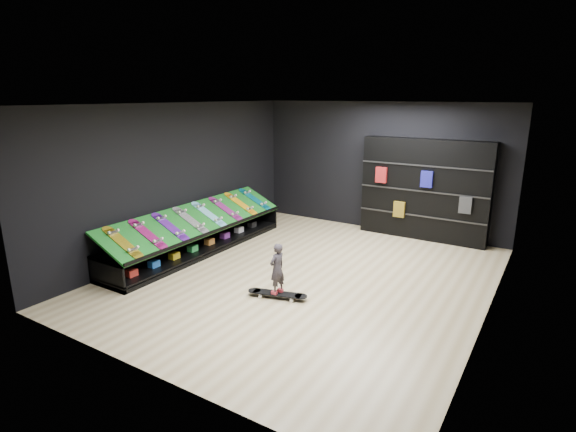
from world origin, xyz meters
The scene contains 19 objects.
floor centered at (0.00, 0.00, 0.00)m, with size 6.00×7.00×0.01m, color beige.
ceiling centered at (0.00, 0.00, 3.00)m, with size 6.00×7.00×0.01m, color white.
wall_back centered at (0.00, 3.50, 1.50)m, with size 6.00×0.02×3.00m, color black.
wall_front centered at (0.00, -3.50, 1.50)m, with size 6.00×0.02×3.00m, color black.
wall_left centered at (-3.00, 0.00, 1.50)m, with size 0.02×7.00×3.00m, color black.
wall_right centered at (3.00, 0.00, 1.50)m, with size 0.02×7.00×3.00m, color black.
display_rack centered at (-2.55, 0.00, 0.25)m, with size 0.90×4.50×0.50m, color black, non-canonical shape.
turf_ramp centered at (-2.50, 0.00, 0.71)m, with size 1.00×4.50×0.04m, color #0E5A15.
back_shelving centered at (1.11, 3.32, 1.11)m, with size 2.79×0.33×2.23m, color black.
floor_skateboard centered at (0.06, -1.02, 0.04)m, with size 0.98×0.22×0.09m, color black, non-canonical shape.
child centered at (0.06, -1.02, 0.34)m, with size 0.19×0.13×0.50m, color black.
display_board_0 centered at (-2.49, -1.90, 0.74)m, with size 0.98×0.22×0.09m, color yellow, non-canonical shape.
display_board_1 centered at (-2.49, -1.36, 0.74)m, with size 0.98×0.22×0.09m, color #E5198C, non-canonical shape.
display_board_2 centered at (-2.49, -0.81, 0.74)m, with size 0.98×0.22×0.09m, color purple, non-canonical shape.
display_board_3 centered at (-2.49, -0.27, 0.74)m, with size 0.98×0.22×0.09m, color black, non-canonical shape.
display_board_4 centered at (-2.49, 0.27, 0.74)m, with size 0.98×0.22×0.09m, color #0CB2E5, non-canonical shape.
display_board_5 centered at (-2.49, 0.81, 0.74)m, with size 0.98×0.22×0.09m, color #2626BF, non-canonical shape.
display_board_6 centered at (-2.49, 1.36, 0.74)m, with size 0.98×0.22×0.09m, color orange, non-canonical shape.
display_board_7 centered at (-2.49, 1.90, 0.74)m, with size 0.98×0.22×0.09m, color #0C8C99, non-canonical shape.
Camera 1 is at (3.68, -6.54, 3.15)m, focal length 28.00 mm.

